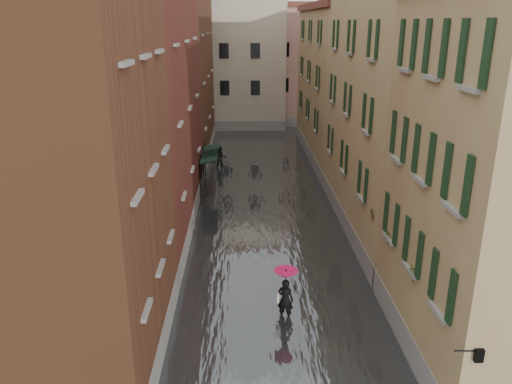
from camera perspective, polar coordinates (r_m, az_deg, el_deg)
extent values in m
plane|color=slate|center=(19.31, 2.73, -14.65)|extent=(120.00, 120.00, 0.00)
cube|color=#404447|center=(30.93, 0.96, -1.06)|extent=(10.00, 60.00, 0.20)
cube|color=brown|center=(15.69, -22.68, 2.01)|extent=(6.00, 8.00, 13.00)
cube|color=#5B271D|center=(26.04, -14.31, 8.57)|extent=(6.00, 14.00, 12.50)
cube|color=brown|center=(40.60, -9.91, 13.47)|extent=(6.00, 16.00, 14.00)
cube|color=tan|center=(26.72, 16.82, 9.15)|extent=(6.00, 14.00, 13.00)
cube|color=#916C4B|center=(41.19, 10.29, 11.78)|extent=(6.00, 16.00, 11.50)
cube|color=#B4A98F|center=(54.22, -3.49, 14.49)|extent=(12.00, 9.00, 13.00)
cube|color=tan|center=(56.71, 6.00, 14.11)|extent=(10.00, 9.00, 12.00)
cube|color=black|center=(31.91, -5.37, 4.10)|extent=(1.09, 3.09, 0.31)
cylinder|color=black|center=(30.78, -6.41, 1.28)|extent=(0.06, 0.06, 2.80)
cylinder|color=black|center=(33.73, -6.00, 2.87)|extent=(0.06, 0.06, 2.80)
cube|color=black|center=(33.13, -5.24, 4.66)|extent=(1.09, 3.35, 0.31)
cylinder|color=black|center=(31.87, -6.25, 1.90)|extent=(0.06, 0.06, 2.80)
cylinder|color=black|center=(35.08, -5.84, 3.51)|extent=(0.06, 0.06, 2.80)
cylinder|color=black|center=(13.68, 22.91, -16.39)|extent=(0.60, 0.05, 0.05)
cube|color=black|center=(13.86, 24.03, -16.57)|extent=(0.22, 0.22, 0.35)
cube|color=beige|center=(13.86, 24.03, -16.57)|extent=(0.14, 0.14, 0.24)
cube|color=#9F5434|center=(16.66, 17.95, -8.92)|extent=(0.22, 0.85, 0.18)
imported|color=#265926|center=(16.48, 18.10, -7.63)|extent=(0.59, 0.51, 0.66)
cube|color=#9F5434|center=(19.01, 15.30, -5.11)|extent=(0.22, 0.85, 0.18)
imported|color=#265926|center=(18.84, 15.41, -3.94)|extent=(0.59, 0.51, 0.66)
cube|color=#9F5434|center=(21.04, 13.56, -2.57)|extent=(0.22, 0.85, 0.18)
imported|color=#265926|center=(20.90, 13.64, -1.50)|extent=(0.59, 0.51, 0.66)
imported|color=black|center=(19.04, 3.37, -12.19)|extent=(0.72, 0.59, 1.69)
cube|color=beige|center=(19.01, 2.50, -11.86)|extent=(0.08, 0.30, 0.38)
cylinder|color=black|center=(18.78, 3.40, -10.87)|extent=(0.02, 0.02, 1.00)
cone|color=#D80E52|center=(18.51, 3.43, -9.34)|extent=(0.92, 0.92, 0.28)
imported|color=black|center=(37.80, -4.03, 3.89)|extent=(1.00, 0.85, 1.78)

